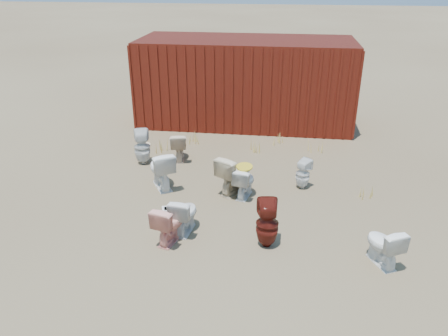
# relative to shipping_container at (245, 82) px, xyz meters

# --- Properties ---
(ground) EXTENTS (100.00, 100.00, 0.00)m
(ground) POSITION_rel_shipping_container_xyz_m (0.00, -5.20, -1.20)
(ground) COLOR brown
(ground) RESTS_ON ground
(shipping_container) EXTENTS (6.00, 2.40, 2.40)m
(shipping_container) POSITION_rel_shipping_container_xyz_m (0.00, 0.00, 0.00)
(shipping_container) COLOR #4A0D0C
(shipping_container) RESTS_ON ground
(toilet_front_a) EXTENTS (0.81, 0.93, 0.82)m
(toilet_front_a) POSITION_rel_shipping_container_xyz_m (-1.33, -4.53, -0.79)
(toilet_front_a) COLOR white
(toilet_front_a) RESTS_ON ground
(toilet_front_pink) EXTENTS (0.56, 0.76, 0.69)m
(toilet_front_pink) POSITION_rel_shipping_container_xyz_m (-0.66, -6.44, -0.85)
(toilet_front_pink) COLOR #F29A8B
(toilet_front_pink) RESTS_ON ground
(toilet_front_c) EXTENTS (0.46, 0.71, 0.68)m
(toilet_front_c) POSITION_rel_shipping_container_xyz_m (-0.48, -6.13, -0.86)
(toilet_front_c) COLOR silver
(toilet_front_c) RESTS_ON ground
(toilet_front_maroon) EXTENTS (0.42, 0.42, 0.83)m
(toilet_front_maroon) POSITION_rel_shipping_container_xyz_m (0.95, -6.37, -0.79)
(toilet_front_maroon) COLOR #58160F
(toilet_front_maroon) RESTS_ON ground
(toilet_front_e) EXTENTS (0.63, 0.76, 0.67)m
(toilet_front_e) POSITION_rel_shipping_container_xyz_m (2.75, -6.61, -0.86)
(toilet_front_e) COLOR white
(toilet_front_e) RESTS_ON ground
(toilet_back_a) EXTENTS (0.46, 0.47, 0.82)m
(toilet_back_a) POSITION_rel_shipping_container_xyz_m (-2.09, -3.41, -0.79)
(toilet_back_a) COLOR silver
(toilet_back_a) RESTS_ON ground
(toilet_back_beige_left) EXTENTS (0.50, 0.73, 0.68)m
(toilet_back_beige_left) POSITION_rel_shipping_container_xyz_m (-1.29, -3.07, -0.86)
(toilet_back_beige_left) COLOR beige
(toilet_back_beige_left) RESTS_ON ground
(toilet_back_beige_right) EXTENTS (0.81, 0.93, 0.82)m
(toilet_back_beige_right) POSITION_rel_shipping_container_xyz_m (0.21, -4.55, -0.79)
(toilet_back_beige_right) COLOR beige
(toilet_back_beige_right) RESTS_ON ground
(toilet_back_yellowlid) EXTENTS (0.49, 0.69, 0.64)m
(toilet_back_yellowlid) POSITION_rel_shipping_container_xyz_m (0.42, -4.71, -0.88)
(toilet_back_yellowlid) COLOR white
(toilet_back_yellowlid) RESTS_ON ground
(toilet_back_e) EXTENTS (0.41, 0.41, 0.64)m
(toilet_back_e) POSITION_rel_shipping_container_xyz_m (1.59, -4.18, -0.88)
(toilet_back_e) COLOR white
(toilet_back_e) RESTS_ON ground
(yellow_lid) EXTENTS (0.32, 0.40, 0.02)m
(yellow_lid) POSITION_rel_shipping_container_xyz_m (0.42, -4.71, -0.55)
(yellow_lid) COLOR gold
(yellow_lid) RESTS_ON toilet_back_yellowlid
(loose_tank) EXTENTS (0.54, 0.35, 0.35)m
(loose_tank) POSITION_rel_shipping_container_xyz_m (-0.67, -5.94, -1.02)
(loose_tank) COLOR white
(loose_tank) RESTS_ON ground
(loose_lid_near) EXTENTS (0.49, 0.57, 0.02)m
(loose_lid_near) POSITION_rel_shipping_container_xyz_m (-2.44, -2.37, -1.19)
(loose_lid_near) COLOR beige
(loose_lid_near) RESTS_ON ground
(loose_lid_far) EXTENTS (0.53, 0.58, 0.02)m
(loose_lid_far) POSITION_rel_shipping_container_xyz_m (-0.17, -3.59, -1.19)
(loose_lid_far) COLOR beige
(loose_lid_far) RESTS_ON ground
(weed_clump_a) EXTENTS (0.36, 0.36, 0.34)m
(weed_clump_a) POSITION_rel_shipping_container_xyz_m (-1.84, -2.70, -1.03)
(weed_clump_a) COLOR tan
(weed_clump_a) RESTS_ON ground
(weed_clump_b) EXTENTS (0.32, 0.32, 0.28)m
(weed_clump_b) POSITION_rel_shipping_container_xyz_m (0.47, -2.31, -1.06)
(weed_clump_b) COLOR tan
(weed_clump_b) RESTS_ON ground
(weed_clump_c) EXTENTS (0.36, 0.36, 0.30)m
(weed_clump_c) POSITION_rel_shipping_container_xyz_m (1.97, -2.24, -1.05)
(weed_clump_c) COLOR tan
(weed_clump_c) RESTS_ON ground
(weed_clump_d) EXTENTS (0.30, 0.30, 0.28)m
(weed_clump_d) POSITION_rel_shipping_container_xyz_m (-1.16, -1.95, -1.06)
(weed_clump_d) COLOR tan
(weed_clump_d) RESTS_ON ground
(weed_clump_e) EXTENTS (0.34, 0.34, 0.26)m
(weed_clump_e) POSITION_rel_shipping_container_xyz_m (1.06, -1.70, -1.07)
(weed_clump_e) COLOR tan
(weed_clump_e) RESTS_ON ground
(weed_clump_f) EXTENTS (0.28, 0.28, 0.24)m
(weed_clump_f) POSITION_rel_shipping_container_xyz_m (2.86, -4.48, -1.08)
(weed_clump_f) COLOR tan
(weed_clump_f) RESTS_ON ground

